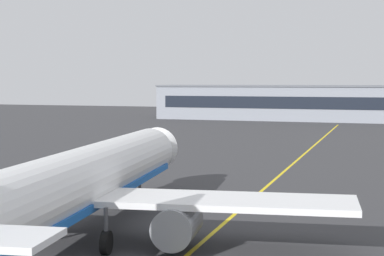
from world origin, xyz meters
TOP-DOWN VIEW (x-y plane):
  - taxiway_centreline at (0.00, 30.00)m, footprint 11.96×179.64m
  - airliner_foreground at (-5.68, 9.18)m, footprint 32.35×41.35m

SIDE VIEW (x-z plane):
  - taxiway_centreline at x=0.00m, z-range 0.00..0.01m
  - airliner_foreground at x=-5.68m, z-range -2.46..9.19m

